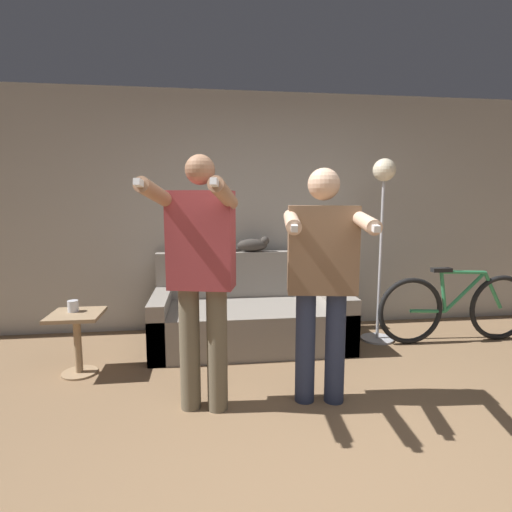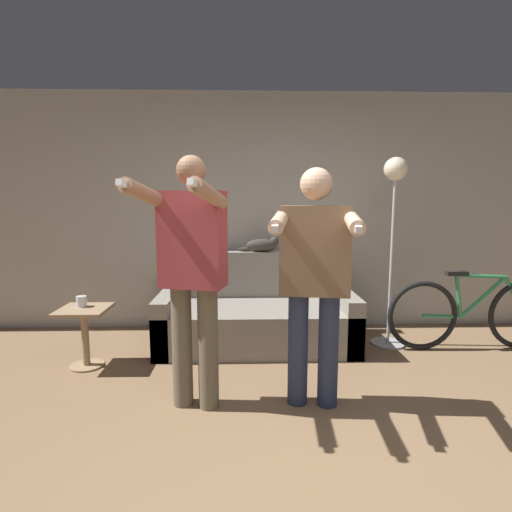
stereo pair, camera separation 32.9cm
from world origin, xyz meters
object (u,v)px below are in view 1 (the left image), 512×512
person_right (322,270)px  cat (253,245)px  floor_lamp (383,206)px  couch (250,317)px  cup (73,306)px  side_table (77,331)px  person_left (201,267)px  bicycle (456,308)px

person_right → cat: 1.63m
floor_lamp → couch: bearing=176.4°
couch → cup: 1.64m
couch → person_right: person_right is taller
couch → side_table: bearing=-160.0°
couch → floor_lamp: size_ratio=1.03×
person_left → person_right: 0.82m
side_table → couch: bearing=20.0°
person_left → floor_lamp: floor_lamp is taller
couch → floor_lamp: (1.32, -0.08, 1.11)m
person_left → bicycle: 2.82m
couch → person_left: (-0.47, -1.26, 0.73)m
person_left → floor_lamp: 2.17m
couch → cup: couch is taller
bicycle → floor_lamp: bearing=168.8°
person_left → floor_lamp: size_ratio=0.94×
person_left → side_table: 1.40m
cat → cup: size_ratio=4.77×
bicycle → side_table: bearing=-175.0°
couch → person_right: bearing=-74.3°
side_table → bicycle: bicycle is taller
couch → bicycle: couch is taller
side_table → bicycle: size_ratio=0.31×
cat → bicycle: 2.18m
cup → bicycle: bearing=4.2°
cat → side_table: size_ratio=0.85×
side_table → cup: cup is taller
person_right → cat: (-0.28, 1.61, 0.00)m
cup → bicycle: (3.62, 0.26, -0.21)m
floor_lamp → person_right: bearing=-129.3°
floor_lamp → side_table: floor_lamp is taller
couch → person_left: bearing=-110.4°
person_right → bicycle: 2.10m
side_table → bicycle: 3.59m
person_right → cat: size_ratio=3.70×
couch → bicycle: (2.08, -0.23, 0.09)m
couch → floor_lamp: bearing=-3.6°
side_table → bicycle: (3.58, 0.31, -0.01)m
couch → side_table: 1.60m
person_left → cat: size_ratio=3.88×
person_right → cup: bearing=167.6°
person_right → cat: bearing=109.6°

